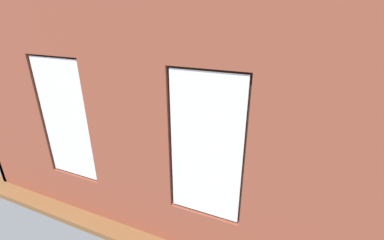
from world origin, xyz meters
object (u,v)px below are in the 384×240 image
(tv_flatscreen, at_px, (107,100))
(potted_plant_between_couches, at_px, (249,191))
(media_console, at_px, (110,120))
(papasan_chair, at_px, (223,108))
(remote_black, at_px, (212,130))
(potted_plant_by_left_couch, at_px, (295,133))
(couch_by_window, at_px, (165,188))
(potted_plant_near_tv, at_px, (103,130))
(coffee_table, at_px, (195,131))
(potted_plant_mid_room_small, at_px, (239,133))
(cup_ceramic, at_px, (191,126))
(potted_plant_foreground_right, at_px, (154,97))
(table_plant_small, at_px, (197,127))
(potted_plant_beside_window_right, at_px, (54,144))
(couch_left, at_px, (312,170))
(potted_plant_corner_near_left, at_px, (319,113))

(tv_flatscreen, distance_m, potted_plant_between_couches, 5.00)
(media_console, relative_size, tv_flatscreen, 0.99)
(media_console, relative_size, papasan_chair, 0.79)
(remote_black, distance_m, potted_plant_by_left_couch, 2.05)
(couch_by_window, xyz_separation_m, remote_black, (-0.03, -2.45, 0.10))
(tv_flatscreen, bearing_deg, potted_plant_near_tv, 121.05)
(media_console, height_order, potted_plant_between_couches, potted_plant_between_couches)
(coffee_table, bearing_deg, papasan_chair, -97.10)
(papasan_chair, bearing_deg, potted_plant_mid_room_small, 119.74)
(cup_ceramic, bearing_deg, media_console, 4.45)
(papasan_chair, distance_m, potted_plant_between_couches, 4.33)
(coffee_table, relative_size, potted_plant_foreground_right, 2.03)
(table_plant_small, bearing_deg, potted_plant_between_couches, 128.93)
(potted_plant_beside_window_right, relative_size, potted_plant_between_couches, 0.92)
(papasan_chair, distance_m, potted_plant_by_left_couch, 2.38)
(remote_black, height_order, potted_plant_mid_room_small, potted_plant_mid_room_small)
(couch_left, height_order, potted_plant_corner_near_left, potted_plant_corner_near_left)
(cup_ceramic, xyz_separation_m, tv_flatscreen, (2.51, 0.19, 0.44))
(table_plant_small, distance_m, papasan_chair, 1.90)
(couch_left, xyz_separation_m, remote_black, (2.37, -0.83, 0.10))
(cup_ceramic, bearing_deg, potted_plant_beside_window_right, 51.71)
(media_console, bearing_deg, potted_plant_foreground_right, -98.49)
(tv_flatscreen, relative_size, potted_plant_between_couches, 0.72)
(couch_by_window, distance_m, potted_plant_foreground_right, 5.03)
(coffee_table, distance_m, papasan_chair, 1.78)
(cup_ceramic, xyz_separation_m, potted_plant_between_couches, (-1.99, 2.36, 0.20))
(potted_plant_foreground_right, xyz_separation_m, potted_plant_mid_room_small, (-3.44, 1.63, -0.04))
(cup_ceramic, distance_m, potted_plant_foreground_right, 2.86)
(potted_plant_between_couches, bearing_deg, potted_plant_beside_window_right, 1.98)
(potted_plant_foreground_right, bearing_deg, table_plant_small, 140.47)
(potted_plant_between_couches, bearing_deg, potted_plant_by_left_couch, -100.37)
(potted_plant_corner_near_left, bearing_deg, papasan_chair, 4.39)
(potted_plant_near_tv, xyz_separation_m, potted_plant_mid_room_small, (-3.19, -1.29, -0.05))
(papasan_chair, relative_size, potted_plant_corner_near_left, 0.94)
(couch_left, distance_m, media_console, 5.48)
(table_plant_small, relative_size, potted_plant_near_tv, 0.40)
(potted_plant_foreground_right, bearing_deg, potted_plant_near_tv, 94.89)
(couch_left, height_order, coffee_table, couch_left)
(couch_by_window, xyz_separation_m, table_plant_small, (0.25, -2.16, 0.23))
(potted_plant_between_couches, xyz_separation_m, potted_plant_corner_near_left, (-1.10, -4.22, -0.05))
(cup_ceramic, bearing_deg, table_plant_small, 139.79)
(papasan_chair, bearing_deg, potted_plant_beside_window_right, 60.31)
(couch_by_window, xyz_separation_m, tv_flatscreen, (3.04, -2.21, 0.57))
(table_plant_small, distance_m, potted_plant_near_tv, 2.41)
(cup_ceramic, distance_m, tv_flatscreen, 2.55)
(couch_left, height_order, potted_plant_mid_room_small, couch_left)
(couch_by_window, distance_m, coffee_table, 2.32)
(potted_plant_near_tv, bearing_deg, potted_plant_foreground_right, -85.11)
(coffee_table, height_order, tv_flatscreen, tv_flatscreen)
(tv_flatscreen, xyz_separation_m, potted_plant_by_left_couch, (-5.05, -0.80, -0.44))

